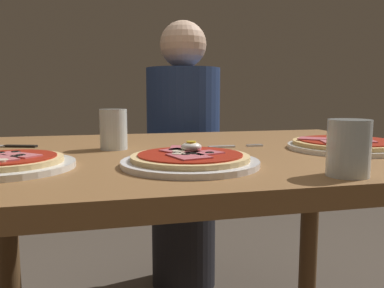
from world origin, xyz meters
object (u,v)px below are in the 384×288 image
at_px(water_glass_near, 348,151).
at_px(dining_table, 199,189).
at_px(pizza_across_right, 347,145).
at_px(fork, 231,146).
at_px(diner_person, 183,164).
at_px(pizza_foreground, 190,160).
at_px(knife, 7,146).
at_px(pizza_across_left, 6,163).
at_px(water_glass_far, 114,132).

bearing_deg(water_glass_near, dining_table, 114.62).
height_order(pizza_across_right, water_glass_near, water_glass_near).
xyz_separation_m(pizza_across_right, fork, (-0.28, 0.11, -0.01)).
bearing_deg(fork, diner_person, 88.77).
bearing_deg(fork, pizza_foreground, -125.77).
distance_m(dining_table, pizza_across_right, 0.40).
distance_m(pizza_foreground, knife, 0.57).
bearing_deg(pizza_across_left, knife, 101.16).
relative_size(fork, diner_person, 0.13).
bearing_deg(knife, diner_person, 40.91).
relative_size(dining_table, fork, 7.84).
distance_m(pizza_foreground, diner_person, 0.95).
distance_m(water_glass_near, fork, 0.41).
bearing_deg(dining_table, pizza_foreground, -109.23).
bearing_deg(pizza_across_right, fork, 158.42).
xyz_separation_m(pizza_across_left, water_glass_far, (0.22, 0.23, 0.03)).
height_order(water_glass_near, water_glass_far, water_glass_far).
bearing_deg(pizza_foreground, fork, 54.23).
xyz_separation_m(water_glass_near, water_glass_far, (-0.39, 0.44, 0.00)).
bearing_deg(fork, pizza_across_right, -21.58).
distance_m(dining_table, water_glass_far, 0.27).
xyz_separation_m(dining_table, water_glass_near, (0.17, -0.38, 0.15)).
bearing_deg(dining_table, pizza_across_left, -158.93).
relative_size(dining_table, pizza_foreground, 4.41).
relative_size(water_glass_near, fork, 0.64).
distance_m(water_glass_far, fork, 0.32).
xyz_separation_m(pizza_foreground, pizza_across_right, (0.45, 0.13, -0.00)).
bearing_deg(knife, dining_table, -19.09).
bearing_deg(water_glass_near, diner_person, 93.25).
xyz_separation_m(pizza_foreground, water_glass_far, (-0.14, 0.28, 0.03)).
bearing_deg(dining_table, water_glass_near, -65.38).
xyz_separation_m(water_glass_near, knife, (-0.67, 0.55, -0.04)).
distance_m(dining_table, knife, 0.54).
xyz_separation_m(water_glass_near, fork, (-0.08, 0.40, -0.04)).
height_order(pizza_across_left, diner_person, diner_person).
bearing_deg(pizza_across_left, diner_person, 57.92).
distance_m(water_glass_far, diner_person, 0.75).
relative_size(pizza_foreground, water_glass_near, 2.79).
bearing_deg(pizza_across_right, dining_table, 167.08).
distance_m(pizza_foreground, water_glass_near, 0.30).
xyz_separation_m(dining_table, fork, (0.10, 0.02, 0.11)).
bearing_deg(water_glass_far, knife, 158.48).
relative_size(dining_table, pizza_across_right, 4.09).
height_order(pizza_foreground, diner_person, diner_person).
distance_m(dining_table, diner_person, 0.71).
xyz_separation_m(pizza_across_left, water_glass_near, (0.60, -0.21, 0.03)).
xyz_separation_m(pizza_across_right, water_glass_near, (-0.20, -0.29, 0.03)).
distance_m(pizza_foreground, fork, 0.30).
xyz_separation_m(water_glass_far, knife, (-0.28, 0.11, -0.04)).
distance_m(fork, knife, 0.61).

